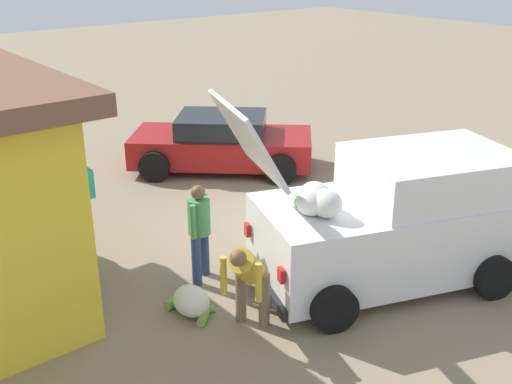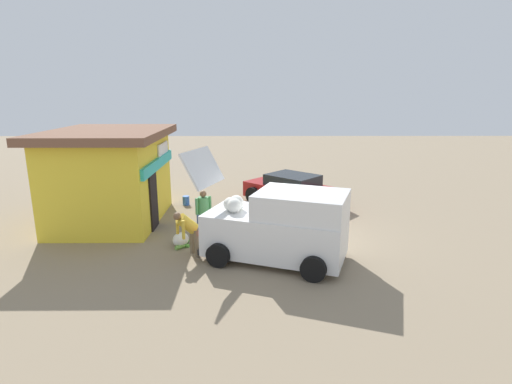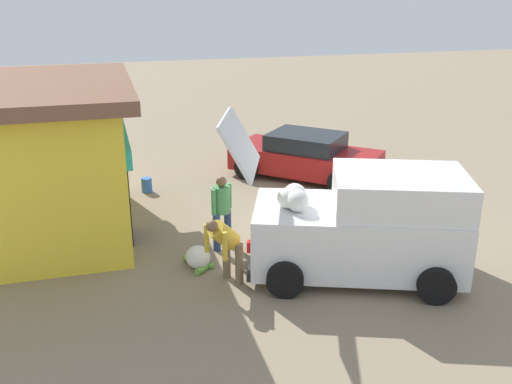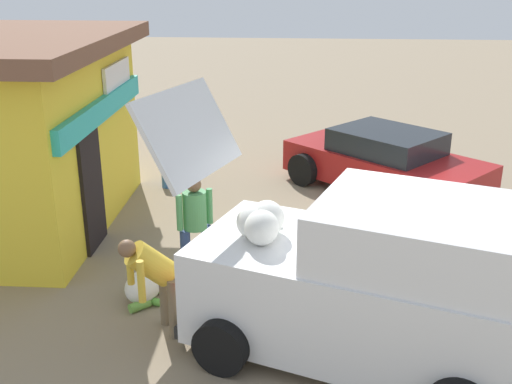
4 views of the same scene
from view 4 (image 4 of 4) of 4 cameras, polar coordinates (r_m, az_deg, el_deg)
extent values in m
plane|color=gray|center=(9.65, 10.89, -7.17)|extent=(60.00, 60.00, 0.00)
cube|color=yellow|center=(11.45, -21.83, 4.32)|extent=(4.53, 3.33, 3.03)
cube|color=#2DB7B2|center=(10.68, -13.87, 7.48)|extent=(4.29, 0.14, 0.36)
cube|color=black|center=(10.26, -14.81, 0.31)|extent=(0.90, 0.06, 2.00)
cube|color=white|center=(11.56, -12.65, 10.07)|extent=(1.50, 0.07, 0.60)
cube|color=white|center=(7.41, 9.39, -9.45)|extent=(3.04, 4.21, 1.15)
cube|color=white|center=(6.89, 15.65, -3.88)|extent=(2.48, 2.82, 0.67)
cube|color=white|center=(7.51, -6.14, 5.50)|extent=(1.78, 1.13, 1.01)
ellipsoid|color=silver|center=(7.40, 1.01, -2.41)|extent=(0.50, 0.42, 0.42)
ellipsoid|color=silver|center=(7.34, -0.33, -2.75)|extent=(0.45, 0.38, 0.38)
ellipsoid|color=silver|center=(7.16, 0.53, -3.29)|extent=(0.48, 0.40, 0.40)
cylinder|color=#579034|center=(7.70, 1.33, -2.52)|extent=(0.26, 0.26, 0.16)
cylinder|color=#70B340|center=(7.72, 0.83, -2.49)|extent=(0.26, 0.25, 0.15)
cube|color=black|center=(8.26, -4.11, -9.79)|extent=(1.68, 0.67, 0.16)
cube|color=red|center=(7.45, -6.91, -8.62)|extent=(0.15, 0.10, 0.20)
cube|color=red|center=(8.58, -2.00, -4.36)|extent=(0.15, 0.10, 0.20)
cylinder|color=black|center=(8.34, 19.80, -10.24)|extent=(0.43, 0.69, 0.65)
cylinder|color=black|center=(7.23, -3.23, -14.04)|extent=(0.43, 0.69, 0.65)
cylinder|color=black|center=(8.79, 2.73, -7.29)|extent=(0.43, 0.69, 0.65)
cube|color=maroon|center=(12.79, 11.77, 2.24)|extent=(4.01, 4.16, 0.64)
cube|color=#1E2328|center=(12.63, 11.94, 4.56)|extent=(2.44, 2.46, 0.44)
cylinder|color=black|center=(14.33, 9.39, 3.67)|extent=(0.62, 0.65, 0.68)
cylinder|color=black|center=(12.95, 4.33, 2.06)|extent=(0.62, 0.65, 0.68)
cylinder|color=black|center=(12.95, 19.08, 0.95)|extent=(0.62, 0.65, 0.68)
cylinder|color=black|center=(11.40, 14.62, -1.18)|extent=(0.62, 0.65, 0.68)
cylinder|color=navy|center=(9.12, -6.46, -5.82)|extent=(0.15, 0.15, 0.79)
cylinder|color=navy|center=(9.26, -4.56, -5.34)|extent=(0.15, 0.15, 0.79)
cylinder|color=#4C9959|center=(8.91, -5.65, -1.68)|extent=(0.47, 0.47, 0.56)
sphere|color=brown|center=(8.78, -5.74, 0.66)|extent=(0.21, 0.21, 0.21)
cylinder|color=#4C9959|center=(8.82, -7.05, -1.90)|extent=(0.09, 0.09, 0.53)
cylinder|color=#4C9959|center=(9.01, -4.29, -1.29)|extent=(0.09, 0.09, 0.53)
cylinder|color=#726047|center=(7.84, -7.51, -10.59)|extent=(0.15, 0.15, 0.79)
cylinder|color=#726047|center=(8.12, -8.33, -9.46)|extent=(0.15, 0.15, 0.79)
cylinder|color=gold|center=(7.65, -9.59, -6.53)|extent=(0.62, 0.72, 0.63)
sphere|color=brown|center=(7.46, -11.78, -5.10)|extent=(0.21, 0.21, 0.21)
cylinder|color=gold|center=(7.43, -10.51, -8.09)|extent=(0.09, 0.09, 0.53)
cylinder|color=gold|center=(7.84, -11.52, -6.55)|extent=(0.09, 0.09, 0.53)
ellipsoid|color=silver|center=(8.79, -10.36, -8.54)|extent=(0.66, 0.53, 0.41)
cylinder|color=#6AA842|center=(8.63, -10.64, -10.21)|extent=(0.29, 0.30, 0.13)
cylinder|color=#65A03A|center=(8.98, -9.54, -8.92)|extent=(0.13, 0.25, 0.10)
cylinder|color=#52A239|center=(9.01, -9.61, -8.82)|extent=(0.32, 0.31, 0.11)
cylinder|color=#6FB334|center=(9.12, -10.59, -8.35)|extent=(0.17, 0.26, 0.14)
cylinder|color=#5CAC3E|center=(8.73, -9.65, -9.83)|extent=(0.19, 0.32, 0.11)
cylinder|color=blue|center=(12.98, -8.06, 1.28)|extent=(0.28, 0.28, 0.38)
camera|label=1|loc=(6.08, -77.57, 8.90)|focal=42.82mm
camera|label=2|loc=(4.18, -177.74, -17.93)|focal=28.26mm
camera|label=3|loc=(4.56, -123.22, -0.82)|focal=40.70mm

